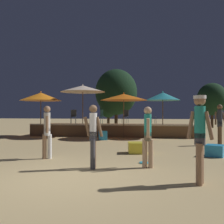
# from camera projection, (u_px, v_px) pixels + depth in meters

# --- Properties ---
(ground_plane) EXTENTS (120.00, 120.00, 0.00)m
(ground_plane) POSITION_uv_depth(u_px,v_px,m) (64.00, 179.00, 5.55)
(ground_plane) COLOR tan
(wooden_deck) EXTENTS (10.30, 3.19, 0.79)m
(wooden_deck) POSITION_uv_depth(u_px,v_px,m) (113.00, 130.00, 16.61)
(wooden_deck) COLOR brown
(wooden_deck) RESTS_ON ground
(patio_umbrella_0) EXTENTS (2.05, 2.05, 2.78)m
(patio_umbrella_0) POSITION_uv_depth(u_px,v_px,m) (163.00, 96.00, 14.77)
(patio_umbrella_0) COLOR brown
(patio_umbrella_0) RESTS_ON ground
(patio_umbrella_1) EXTENTS (2.76, 2.76, 2.68)m
(patio_umbrella_1) POSITION_uv_depth(u_px,v_px,m) (124.00, 97.00, 14.63)
(patio_umbrella_1) COLOR brown
(patio_umbrella_1) RESTS_ON ground
(patio_umbrella_2) EXTENTS (2.59, 2.59, 2.86)m
(patio_umbrella_2) POSITION_uv_depth(u_px,v_px,m) (41.00, 97.00, 15.84)
(patio_umbrella_2) COLOR brown
(patio_umbrella_2) RESTS_ON ground
(patio_umbrella_3) EXTENTS (2.78, 2.78, 3.27)m
(patio_umbrella_3) POSITION_uv_depth(u_px,v_px,m) (83.00, 89.00, 15.51)
(patio_umbrella_3) COLOR brown
(patio_umbrella_3) RESTS_ON ground
(cube_seat_0) EXTENTS (0.74, 0.74, 0.39)m
(cube_seat_0) POSITION_uv_depth(u_px,v_px,m) (215.00, 151.00, 8.42)
(cube_seat_0) COLOR #2D9EDB
(cube_seat_0) RESTS_ON ground
(cube_seat_1) EXTENTS (0.72, 0.72, 0.39)m
(cube_seat_1) POSITION_uv_depth(u_px,v_px,m) (137.00, 148.00, 9.10)
(cube_seat_1) COLOR yellow
(cube_seat_1) RESTS_ON ground
(cube_seat_2) EXTENTS (0.57, 0.57, 0.49)m
(cube_seat_2) POSITION_uv_depth(u_px,v_px,m) (103.00, 135.00, 13.64)
(cube_seat_2) COLOR #2D9EDB
(cube_seat_2) RESTS_ON ground
(person_0) EXTENTS (0.52, 0.29, 1.68)m
(person_0) POSITION_uv_depth(u_px,v_px,m) (93.00, 134.00, 6.56)
(person_0) COLOR #3F3F47
(person_0) RESTS_ON ground
(person_1) EXTENTS (0.28, 0.47, 1.69)m
(person_1) POSITION_uv_depth(u_px,v_px,m) (47.00, 130.00, 7.98)
(person_1) COLOR #997051
(person_1) RESTS_ON ground
(person_2) EXTENTS (0.54, 0.30, 1.83)m
(person_2) POSITION_uv_depth(u_px,v_px,m) (200.00, 133.00, 5.09)
(person_2) COLOR #997051
(person_2) RESTS_ON ground
(person_3) EXTENTS (0.52, 0.31, 1.86)m
(person_3) POSITION_uv_depth(u_px,v_px,m) (220.00, 122.00, 11.38)
(person_3) COLOR brown
(person_3) RESTS_ON ground
(person_4) EXTENTS (0.29, 0.47, 1.63)m
(person_4) POSITION_uv_depth(u_px,v_px,m) (148.00, 135.00, 6.64)
(person_4) COLOR tan
(person_4) RESTS_ON ground
(bistro_chair_0) EXTENTS (0.44, 0.44, 0.90)m
(bistro_chair_0) POSITION_uv_depth(u_px,v_px,m) (126.00, 115.00, 16.74)
(bistro_chair_0) COLOR #2D3338
(bistro_chair_0) RESTS_ON wooden_deck
(bistro_chair_1) EXTENTS (0.41, 0.41, 0.90)m
(bistro_chair_1) POSITION_uv_depth(u_px,v_px,m) (74.00, 115.00, 16.25)
(bistro_chair_1) COLOR #2D3338
(bistro_chair_1) RESTS_ON wooden_deck
(bistro_chair_2) EXTENTS (0.43, 0.43, 0.90)m
(bistro_chair_2) POSITION_uv_depth(u_px,v_px,m) (152.00, 115.00, 16.20)
(bistro_chair_2) COLOR #2D3338
(bistro_chair_2) RESTS_ON wooden_deck
(bistro_chair_3) EXTENTS (0.48, 0.48, 0.90)m
(bistro_chair_3) POSITION_uv_depth(u_px,v_px,m) (101.00, 115.00, 15.98)
(bistro_chair_3) COLOR #1E4C47
(bistro_chair_3) RESTS_ON wooden_deck
(frisbee_disc) EXTENTS (0.27, 0.27, 0.03)m
(frisbee_disc) POSITION_uv_depth(u_px,v_px,m) (144.00, 163.00, 7.25)
(frisbee_disc) COLOR #33B2D8
(frisbee_disc) RESTS_ON ground
(background_tree_0) EXTENTS (3.49, 3.49, 5.15)m
(background_tree_0) POSITION_uv_depth(u_px,v_px,m) (116.00, 92.00, 20.85)
(background_tree_0) COLOR #3D2B1C
(background_tree_0) RESTS_ON ground
(background_tree_1) EXTENTS (1.73, 1.73, 2.91)m
(background_tree_1) POSITION_uv_depth(u_px,v_px,m) (108.00, 109.00, 25.45)
(background_tree_1) COLOR #3D2B1C
(background_tree_1) RESTS_ON ground
(background_tree_2) EXTENTS (2.97, 2.97, 4.51)m
(background_tree_2) POSITION_uv_depth(u_px,v_px,m) (212.00, 99.00, 25.06)
(background_tree_2) COLOR #3D2B1C
(background_tree_2) RESTS_ON ground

